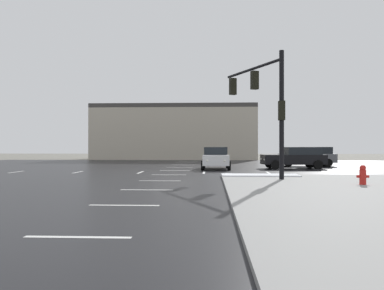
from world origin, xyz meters
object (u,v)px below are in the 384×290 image
at_px(traffic_signal_mast, 264,97).
at_px(sedan_white, 216,157).
at_px(sedan_black, 296,157).
at_px(fire_hydrant, 363,175).
at_px(sedan_grey, 309,156).

xyz_separation_m(traffic_signal_mast, sedan_white, (-2.33, 9.05, -3.31)).
distance_m(sedan_white, sedan_black, 5.87).
bearing_deg(traffic_signal_mast, sedan_white, -10.17).
xyz_separation_m(fire_hydrant, sedan_white, (-5.77, 12.86, 0.32)).
bearing_deg(sedan_white, traffic_signal_mast, 14.56).
bearing_deg(sedan_white, sedan_grey, 117.73).
relative_size(fire_hydrant, sedan_white, 0.17).
height_order(sedan_grey, sedan_black, same).
bearing_deg(sedan_white, fire_hydrant, 24.31).
bearing_deg(fire_hydrant, sedan_white, 114.18).
relative_size(sedan_grey, sedan_black, 1.00).
bearing_deg(sedan_grey, sedan_black, 67.87).
xyz_separation_m(sedan_grey, sedan_black, (-1.78, -3.43, 0.00)).
relative_size(traffic_signal_mast, sedan_grey, 1.29).
xyz_separation_m(traffic_signal_mast, sedan_grey, (5.29, 13.04, -3.31)).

